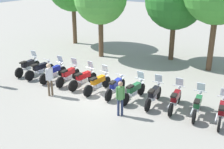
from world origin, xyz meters
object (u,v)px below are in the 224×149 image
at_px(motorcycle_7, 134,90).
at_px(motorcycle_10, 197,105).
at_px(motorcycle_8, 154,95).
at_px(motorcycle_9, 175,99).
at_px(tree_2, 175,0).
at_px(motorcycle_2, 54,72).
at_px(person_2, 49,77).
at_px(motorcycle_5, 98,83).
at_px(motorcycle_3, 68,75).
at_px(motorcycle_6, 116,86).
at_px(motorcycle_11, 222,111).
at_px(person_1, 120,96).
at_px(motorcycle_0, 28,66).
at_px(motorcycle_4, 83,78).
at_px(motorcycle_1, 40,69).

height_order(motorcycle_7, motorcycle_10, same).
height_order(motorcycle_8, motorcycle_9, same).
bearing_deg(tree_2, motorcycle_7, -83.92).
bearing_deg(motorcycle_8, motorcycle_2, 86.66).
height_order(motorcycle_8, person_2, person_2).
bearing_deg(motorcycle_2, motorcycle_5, -89.15).
xyz_separation_m(motorcycle_3, motorcycle_10, (7.47, 0.01, 0.00)).
height_order(motorcycle_3, motorcycle_6, motorcycle_3).
bearing_deg(motorcycle_6, motorcycle_11, -94.33).
bearing_deg(motorcycle_5, motorcycle_11, -83.66).
relative_size(motorcycle_5, person_1, 1.31).
relative_size(motorcycle_2, person_2, 1.23).
distance_m(motorcycle_0, motorcycle_10, 10.68).
height_order(motorcycle_5, motorcycle_11, same).
bearing_deg(motorcycle_6, motorcycle_7, -93.68).
distance_m(motorcycle_11, person_1, 4.43).
height_order(motorcycle_4, tree_2, tree_2).
bearing_deg(person_2, motorcycle_9, -133.49).
height_order(motorcycle_6, motorcycle_11, motorcycle_11).
relative_size(motorcycle_4, motorcycle_10, 1.00).
xyz_separation_m(motorcycle_0, motorcycle_6, (6.41, 0.03, -0.01)).
relative_size(motorcycle_9, person_2, 1.23).
height_order(motorcycle_3, motorcycle_10, same).
bearing_deg(motorcycle_9, motorcycle_3, 85.05).
distance_m(motorcycle_8, motorcycle_11, 3.20).
relative_size(motorcycle_7, tree_2, 0.34).
distance_m(motorcycle_1, motorcycle_6, 5.33).
relative_size(motorcycle_1, person_1, 1.31).
distance_m(person_2, tree_2, 10.37).
bearing_deg(motorcycle_0, person_2, -121.55).
bearing_deg(motorcycle_5, tree_2, -4.06).
xyz_separation_m(motorcycle_0, motorcycle_8, (8.54, 0.08, 0.00)).
bearing_deg(motorcycle_8, motorcycle_5, 88.16).
height_order(motorcycle_2, person_2, person_2).
height_order(motorcycle_2, motorcycle_10, same).
bearing_deg(motorcycle_11, motorcycle_3, 82.84).
relative_size(motorcycle_6, motorcycle_9, 1.00).
distance_m(motorcycle_0, motorcycle_11, 11.75).
relative_size(motorcycle_11, tree_2, 0.34).
bearing_deg(motorcycle_8, motorcycle_3, 85.88).
bearing_deg(person_2, motorcycle_3, -51.80).
height_order(motorcycle_6, person_1, person_1).
bearing_deg(motorcycle_5, motorcycle_9, -81.26).
distance_m(motorcycle_5, tree_2, 8.58).
bearing_deg(motorcycle_7, motorcycle_5, 96.94).
xyz_separation_m(motorcycle_11, person_2, (-8.23, -1.78, 0.54)).
relative_size(motorcycle_7, motorcycle_10, 1.00).
relative_size(motorcycle_8, motorcycle_10, 1.00).
relative_size(motorcycle_3, motorcycle_11, 1.00).
bearing_deg(motorcycle_9, motorcycle_10, -99.76).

